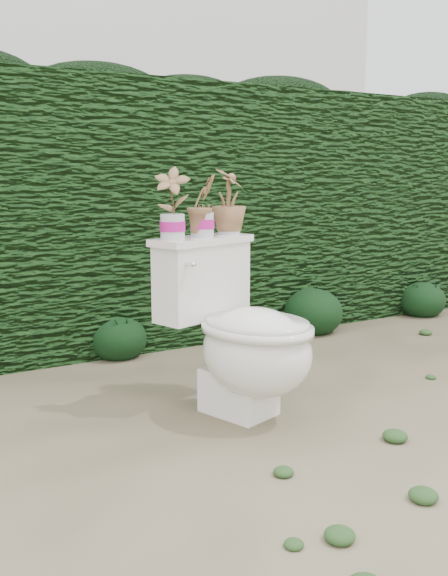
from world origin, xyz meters
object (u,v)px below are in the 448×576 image
potted_plant_left (172,205)px  potted_plant_center (202,207)px  potted_plant_right (229,203)px  toilet (242,336)px

potted_plant_left → potted_plant_center: size_ratio=1.12×
potted_plant_left → potted_plant_right: size_ratio=1.03×
potted_plant_right → potted_plant_center: bearing=141.8°
toilet → potted_plant_right: bearing=53.0°
toilet → potted_plant_right: (0.10, 0.28, 0.56)m
potted_plant_center → potted_plant_left: bearing=-178.7°
toilet → potted_plant_right: potted_plant_right is taller
potted_plant_left → potted_plant_right: bearing=54.0°
toilet → potted_plant_right: 0.64m
toilet → potted_plant_center: potted_plant_center is taller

